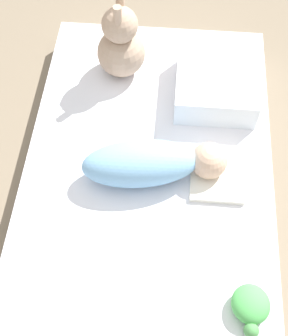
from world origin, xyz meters
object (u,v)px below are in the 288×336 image
bunny_plush (121,45)px  turtle_plush (251,306)px  pillow (216,84)px  swaddled_baby (152,164)px

bunny_plush → turtle_plush: size_ratio=2.20×
pillow → turtle_plush: size_ratio=2.10×
pillow → turtle_plush: pillow is taller
pillow → turtle_plush: (0.86, 0.11, -0.02)m
pillow → bunny_plush: bearing=-104.7°
pillow → bunny_plush: (-0.10, -0.38, 0.08)m
swaddled_baby → bunny_plush: size_ratio=1.48×
swaddled_baby → pillow: size_ratio=1.54×
pillow → turtle_plush: bearing=7.3°
turtle_plush → swaddled_baby: bearing=-144.1°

